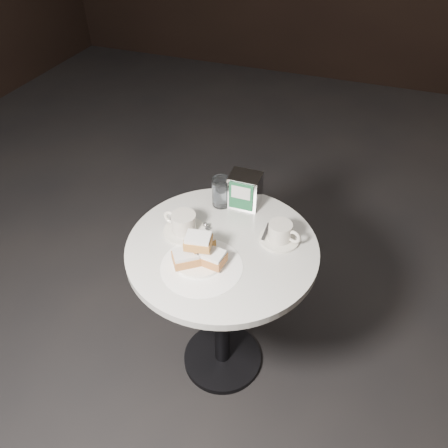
% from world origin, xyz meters
% --- Properties ---
extents(ground, '(7.00, 7.00, 0.00)m').
position_xyz_m(ground, '(0.00, 0.00, 0.00)').
color(ground, black).
rests_on(ground, ground).
extents(cafe_table, '(0.70, 0.70, 0.74)m').
position_xyz_m(cafe_table, '(0.00, 0.00, 0.55)').
color(cafe_table, black).
rests_on(cafe_table, ground).
extents(sugar_spill, '(0.33, 0.33, 0.00)m').
position_xyz_m(sugar_spill, '(-0.03, -0.12, 0.75)').
color(sugar_spill, white).
rests_on(sugar_spill, cafe_table).
extents(beignet_plate, '(0.22, 0.22, 0.11)m').
position_xyz_m(beignet_plate, '(-0.05, -0.10, 0.79)').
color(beignet_plate, white).
rests_on(beignet_plate, cafe_table).
extents(coffee_cup_left, '(0.18, 0.18, 0.08)m').
position_xyz_m(coffee_cup_left, '(-0.16, 0.02, 0.78)').
color(coffee_cup_left, silver).
rests_on(coffee_cup_left, cafe_table).
extents(coffee_cup_right, '(0.18, 0.18, 0.08)m').
position_xyz_m(coffee_cup_right, '(0.19, 0.10, 0.78)').
color(coffee_cup_right, silver).
rests_on(coffee_cup_right, cafe_table).
extents(water_glass_left, '(0.09, 0.09, 0.12)m').
position_xyz_m(water_glass_left, '(-0.09, 0.23, 0.80)').
color(water_glass_left, white).
rests_on(water_glass_left, cafe_table).
extents(water_glass_right, '(0.07, 0.07, 0.12)m').
position_xyz_m(water_glass_right, '(0.01, 0.25, 0.80)').
color(water_glass_right, silver).
rests_on(water_glass_right, cafe_table).
extents(napkin_dispenser, '(0.12, 0.10, 0.14)m').
position_xyz_m(napkin_dispenser, '(0.00, 0.25, 0.82)').
color(napkin_dispenser, silver).
rests_on(napkin_dispenser, cafe_table).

